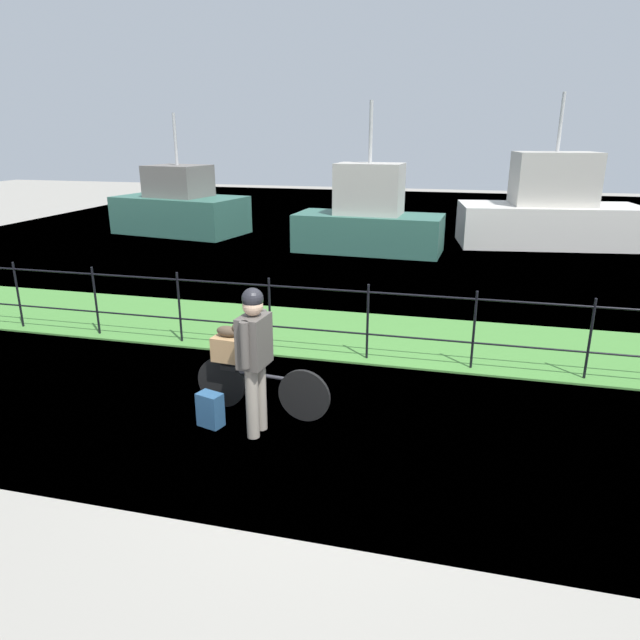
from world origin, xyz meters
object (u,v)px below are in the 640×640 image
Objects in this scene: terrier_dog at (229,331)px; moored_boat_far at (180,208)px; moored_boat_mid at (369,220)px; moored_boat_near at (550,212)px; wooden_crate at (228,348)px; cyclist_person at (254,349)px; backpack_on_paving at (210,410)px; bicycle_main at (260,387)px.

terrier_dog is 0.07× the size of moored_boat_far.
moored_boat_mid reaches higher than moored_boat_far.
moored_boat_near reaches higher than moored_boat_mid.
wooden_crate is 0.20× the size of cyclist_person.
cyclist_person is 0.31× the size of moored_boat_near.
cyclist_person is at bearing 14.10° from backpack_on_paving.
moored_boat_mid is 6.76m from moored_boat_far.
terrier_dog reaches higher than backpack_on_paving.
bicycle_main is at bearing 60.92° from backpack_on_paving.
moored_boat_mid is (0.04, 10.53, 0.68)m from backpack_on_paving.
moored_boat_far is (-11.59, -0.64, -0.14)m from moored_boat_near.
terrier_dog is at bearing -5.78° from wooden_crate.
terrier_dog is 13.25m from moored_boat_near.
bicycle_main is 13.16m from moored_boat_near.
moored_boat_mid is 0.93× the size of moored_boat_far.
moored_boat_far is at bearing 119.50° from wooden_crate.
wooden_crate is 1.06× the size of terrier_dog.
bicycle_main is 0.76m from terrier_dog.
moored_boat_mid reaches higher than terrier_dog.
terrier_dog is at bearing 134.74° from cyclist_person.
bicycle_main is 4.28× the size of backpack_on_paving.
terrier_dog is 0.80× the size of backpack_on_paving.
bicycle_main is at bearing 105.05° from cyclist_person.
moored_boat_mid is at bearing 92.30° from bicycle_main.
cyclist_person is at bearing -44.01° from wooden_crate.
moored_boat_mid reaches higher than cyclist_person.
moored_boat_far is at bearing 119.59° from terrier_dog.
cyclist_person is at bearing -74.95° from bicycle_main.
wooden_crate is at bearing -89.96° from moored_boat_mid.
moored_boat_mid is at bearing 106.24° from backpack_on_paving.
wooden_crate is 0.08× the size of moored_boat_far.
wooden_crate is 0.85× the size of backpack_on_paving.
wooden_crate is (-0.40, 0.04, 0.44)m from bicycle_main.
cyclist_person is 0.99m from backpack_on_paving.
moored_boat_far reaches higher than wooden_crate.
moored_boat_near is 1.29× the size of moored_boat_mid.
moored_boat_near is (4.49, 12.78, -0.03)m from cyclist_person.
moored_boat_far is (-7.11, 12.14, -0.17)m from cyclist_person.
terrier_dog is 13.38m from moored_boat_far.
bicycle_main is 10.11m from moored_boat_mid.
backpack_on_paving is at bearing 177.62° from cyclist_person.
terrier_dog is (-0.37, 0.04, 0.67)m from bicycle_main.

